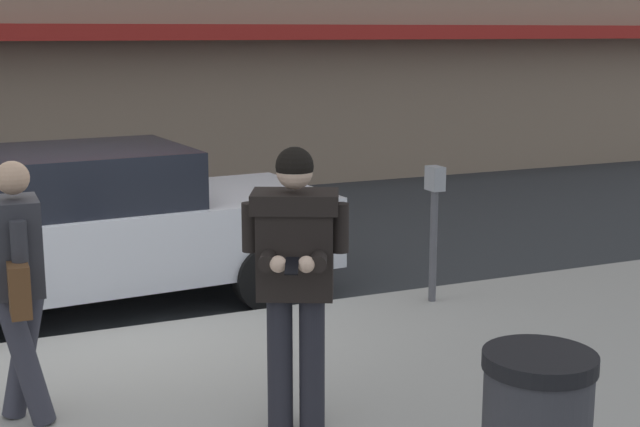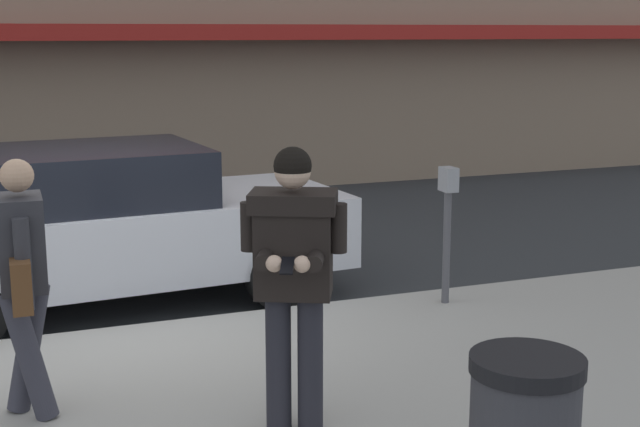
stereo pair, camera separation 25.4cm
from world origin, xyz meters
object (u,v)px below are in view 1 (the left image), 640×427
at_px(parking_meter, 434,214).
at_px(parked_sedan_mid, 90,227).
at_px(man_texting_on_phone, 295,260).
at_px(pedestrian_with_bag, 19,277).

bearing_deg(parking_meter, parked_sedan_mid, 151.62).
bearing_deg(man_texting_on_phone, parking_meter, 42.84).
height_order(parked_sedan_mid, man_texting_on_phone, man_texting_on_phone).
height_order(parked_sedan_mid, pedestrian_with_bag, pedestrian_with_bag).
distance_m(parked_sedan_mid, parking_meter, 3.25).
bearing_deg(parked_sedan_mid, pedestrian_with_bag, -107.76).
xyz_separation_m(man_texting_on_phone, pedestrian_with_bag, (-1.53, 0.82, -0.14)).
relative_size(parked_sedan_mid, man_texting_on_phone, 2.56).
bearing_deg(pedestrian_with_bag, parking_meter, 18.07).
bearing_deg(pedestrian_with_bag, man_texting_on_phone, -28.28).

